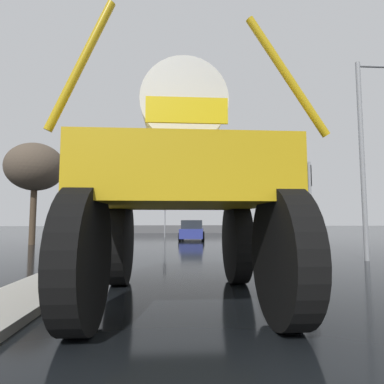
{
  "coord_description": "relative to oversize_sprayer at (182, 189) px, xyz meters",
  "views": [
    {
      "loc": [
        -0.95,
        -1.0,
        1.55
      ],
      "look_at": [
        -0.43,
        7.47,
        2.3
      ],
      "focal_mm": 29.42,
      "sensor_mm": 36.0,
      "label": 1
    }
  ],
  "objects": [
    {
      "name": "ground_plane",
      "position": [
        0.78,
        12.85,
        -2.16
      ],
      "size": [
        120.0,
        120.0,
        0.0
      ],
      "primitive_type": "plane",
      "color": "black"
    },
    {
      "name": "median_island",
      "position": [
        -3.04,
        -0.29,
        -2.09
      ],
      "size": [
        1.4,
        11.27,
        0.15
      ],
      "primitive_type": "cube",
      "color": "#9E9B93",
      "rests_on": "ground"
    },
    {
      "name": "oversize_sprayer",
      "position": [
        0.0,
        0.0,
        0.0
      ],
      "size": [
        4.11,
        5.36,
        4.73
      ],
      "rotation": [
        0.0,
        0.0,
        1.58
      ],
      "color": "black",
      "rests_on": "ground"
    },
    {
      "name": "sedan_ahead",
      "position": [
        1.33,
        18.27,
        -1.45
      ],
      "size": [
        2.23,
        4.26,
        1.52
      ],
      "rotation": [
        0.0,
        0.0,
        1.46
      ],
      "color": "navy",
      "rests_on": "ground"
    },
    {
      "name": "traffic_signal_near_left",
      "position": [
        -4.14,
        5.74,
        0.65
      ],
      "size": [
        0.24,
        0.54,
        3.85
      ],
      "color": "gray",
      "rests_on": "ground"
    },
    {
      "name": "traffic_signal_near_right",
      "position": [
        5.09,
        5.74,
        0.6
      ],
      "size": [
        0.24,
        0.54,
        3.79
      ],
      "color": "gray",
      "rests_on": "ground"
    },
    {
      "name": "traffic_signal_far_left",
      "position": [
        -0.86,
        21.85,
        0.27
      ],
      "size": [
        0.24,
        0.55,
        3.33
      ],
      "color": "gray",
      "rests_on": "ground"
    },
    {
      "name": "streetlight_near_right",
      "position": [
        7.38,
        5.51,
        2.24
      ],
      "size": [
        2.25,
        0.24,
        7.84
      ],
      "color": "gray",
      "rests_on": "ground"
    },
    {
      "name": "streetlight_far_left",
      "position": [
        -6.39,
        18.52,
        2.18
      ],
      "size": [
        1.56,
        0.24,
        7.87
      ],
      "color": "gray",
      "rests_on": "ground"
    },
    {
      "name": "streetlight_far_right",
      "position": [
        8.55,
        21.65,
        2.67
      ],
      "size": [
        1.87,
        0.24,
        8.76
      ],
      "color": "gray",
      "rests_on": "ground"
    },
    {
      "name": "bare_tree_left",
      "position": [
        -8.99,
        14.31,
        2.72
      ],
      "size": [
        3.59,
        3.59,
        6.45
      ],
      "color": "#473828",
      "rests_on": "ground"
    },
    {
      "name": "roadside_barrier",
      "position": [
        0.78,
        30.78,
        -1.71
      ],
      "size": [
        24.23,
        0.24,
        0.9
      ],
      "primitive_type": "cube",
      "color": "#59595B",
      "rests_on": "ground"
    }
  ]
}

